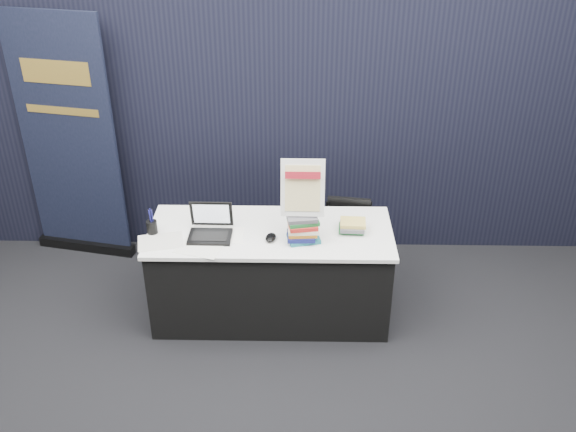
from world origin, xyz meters
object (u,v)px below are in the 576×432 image
(display_table, at_px, (271,272))
(pullup_banner, at_px, (71,154))
(book_stack_short, at_px, (352,226))
(info_sign, at_px, (303,189))
(stacking_chair, at_px, (348,245))
(book_stack_tall, at_px, (302,228))
(laptop, at_px, (210,228))

(display_table, relative_size, pullup_banner, 0.84)
(book_stack_short, height_order, info_sign, info_sign)
(stacking_chair, bearing_deg, info_sign, -125.17)
(book_stack_tall, distance_m, book_stack_short, 0.39)
(book_stack_short, relative_size, pullup_banner, 0.09)
(info_sign, distance_m, pullup_banner, 2.20)
(info_sign, xyz_separation_m, stacking_chair, (0.37, 0.40, -0.71))
(display_table, xyz_separation_m, stacking_chair, (0.61, 0.30, 0.07))
(book_stack_short, bearing_deg, pullup_banner, 159.08)
(display_table, height_order, book_stack_short, book_stack_short)
(book_stack_tall, xyz_separation_m, info_sign, (-0.00, 0.03, 0.30))
(display_table, xyz_separation_m, info_sign, (0.23, -0.10, 0.78))
(display_table, relative_size, book_stack_short, 9.35)
(laptop, distance_m, info_sign, 0.75)
(info_sign, relative_size, pullup_banner, 0.19)
(laptop, xyz_separation_m, stacking_chair, (1.04, 0.37, -0.36))
(laptop, height_order, book_stack_tall, laptop)
(pullup_banner, distance_m, stacking_chair, 2.46)
(book_stack_short, xyz_separation_m, info_sign, (-0.36, -0.10, 0.36))
(book_stack_short, height_order, stacking_chair, book_stack_short)
(display_table, height_order, book_stack_tall, book_stack_tall)
(laptop, bearing_deg, info_sign, -1.71)
(pullup_banner, bearing_deg, book_stack_tall, -15.81)
(pullup_banner, relative_size, stacking_chair, 2.69)
(display_table, relative_size, info_sign, 4.32)
(laptop, relative_size, pullup_banner, 0.15)
(laptop, bearing_deg, book_stack_short, 4.91)
(book_stack_short, bearing_deg, info_sign, -163.98)
(laptop, bearing_deg, stacking_chair, 20.17)
(book_stack_tall, height_order, book_stack_short, book_stack_tall)
(pullup_banner, bearing_deg, laptop, -24.98)
(info_sign, bearing_deg, display_table, 158.13)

